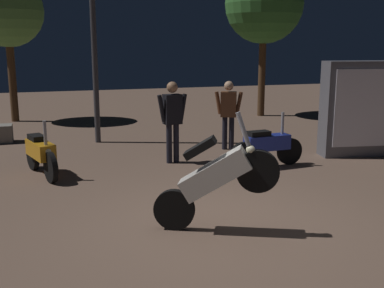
# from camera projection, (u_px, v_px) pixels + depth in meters

# --- Properties ---
(ground_plane) EXTENTS (40.00, 40.00, 0.00)m
(ground_plane) POSITION_uv_depth(u_px,v_px,m) (218.00, 225.00, 6.57)
(ground_plane) COLOR brown
(motorcycle_white_foreground) EXTENTS (1.53, 0.83, 1.63)m
(motorcycle_white_foreground) POSITION_uv_depth(u_px,v_px,m) (215.00, 178.00, 6.18)
(motorcycle_white_foreground) COLOR black
(motorcycle_white_foreground) RESTS_ON ground_plane
(motorcycle_orange_parked_left) EXTENTS (0.58, 1.62, 1.11)m
(motorcycle_orange_parked_left) POSITION_uv_depth(u_px,v_px,m) (41.00, 153.00, 8.93)
(motorcycle_orange_parked_left) COLOR black
(motorcycle_orange_parked_left) RESTS_ON ground_plane
(motorcycle_blue_parked_right) EXTENTS (1.66, 0.39, 1.11)m
(motorcycle_blue_parked_right) POSITION_uv_depth(u_px,v_px,m) (267.00, 146.00, 9.56)
(motorcycle_blue_parked_right) COLOR black
(motorcycle_blue_parked_right) RESTS_ON ground_plane
(person_rider_beside) EXTENTS (0.67, 0.29, 1.71)m
(person_rider_beside) POSITION_uv_depth(u_px,v_px,m) (172.00, 115.00, 9.80)
(person_rider_beside) COLOR black
(person_rider_beside) RESTS_ON ground_plane
(person_bystander_far) EXTENTS (0.64, 0.37, 1.62)m
(person_bystander_far) POSITION_uv_depth(u_px,v_px,m) (228.00, 109.00, 11.06)
(person_bystander_far) COLOR black
(person_bystander_far) RESTS_ON ground_plane
(streetlamp_near) EXTENTS (0.36, 0.36, 5.34)m
(streetlamp_near) POSITION_uv_depth(u_px,v_px,m) (92.00, 6.00, 11.36)
(streetlamp_near) COLOR #38383D
(streetlamp_near) RESTS_ON ground_plane
(tree_left_bg) EXTENTS (2.22, 2.22, 4.57)m
(tree_left_bg) POSITION_uv_depth(u_px,v_px,m) (7.00, 12.00, 14.60)
(tree_left_bg) COLOR #4C331E
(tree_left_bg) RESTS_ON ground_plane
(tree_center_bg) EXTENTS (2.62, 2.62, 5.07)m
(tree_center_bg) POSITION_uv_depth(u_px,v_px,m) (264.00, 4.00, 15.73)
(tree_center_bg) COLOR #4C331E
(tree_center_bg) RESTS_ON ground_plane
(kiosk_billboard) EXTENTS (1.66, 0.78, 2.10)m
(kiosk_billboard) POSITION_uv_depth(u_px,v_px,m) (358.00, 109.00, 10.46)
(kiosk_billboard) COLOR #595960
(kiosk_billboard) RESTS_ON ground_plane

